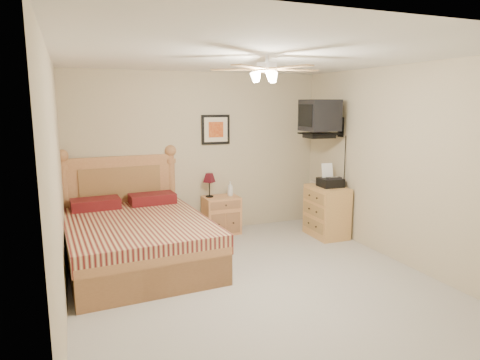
{
  "coord_description": "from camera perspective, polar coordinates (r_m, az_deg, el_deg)",
  "views": [
    {
      "loc": [
        -1.87,
        -4.16,
        2.02
      ],
      "look_at": [
        0.15,
        0.9,
        1.05
      ],
      "focal_mm": 32.0,
      "sensor_mm": 36.0,
      "label": 1
    }
  ],
  "objects": [
    {
      "name": "table_lamp",
      "position": [
        6.65,
        -4.11,
        -0.68
      ],
      "size": [
        0.22,
        0.22,
        0.37
      ],
      "primitive_type": null,
      "rotation": [
        0.0,
        0.0,
        -0.08
      ],
      "color": "#500F19",
      "rests_on": "nightstand"
    },
    {
      "name": "lotion_bottle",
      "position": [
        6.72,
        -1.32,
        -1.18
      ],
      "size": [
        0.09,
        0.09,
        0.23
      ],
      "primitive_type": "imported",
      "rotation": [
        0.0,
        0.0,
        -0.03
      ],
      "color": "white",
      "rests_on": "nightstand"
    },
    {
      "name": "ceiling",
      "position": [
        4.59,
        2.5,
        16.13
      ],
      "size": [
        4.0,
        4.5,
        0.04
      ],
      "primitive_type": "cube",
      "color": "white",
      "rests_on": "ground"
    },
    {
      "name": "wall_left",
      "position": [
        4.24,
        -23.16,
        -1.17
      ],
      "size": [
        0.04,
        4.5,
        2.5
      ],
      "primitive_type": "cube",
      "color": "#BDAE8B",
      "rests_on": "ground"
    },
    {
      "name": "ceiling_fan",
      "position": [
        4.39,
        3.59,
        14.55
      ],
      "size": [
        1.14,
        1.14,
        0.28
      ],
      "primitive_type": null,
      "color": "white",
      "rests_on": "ceiling"
    },
    {
      "name": "nightstand",
      "position": [
        6.75,
        -2.5,
        -4.68
      ],
      "size": [
        0.54,
        0.41,
        0.59
      ],
      "primitive_type": "cube",
      "rotation": [
        0.0,
        0.0,
        0.0
      ],
      "color": "#BD7840",
      "rests_on": "ground"
    },
    {
      "name": "wall_tv",
      "position": [
        6.59,
        11.69,
        8.11
      ],
      "size": [
        0.56,
        0.46,
        0.58
      ],
      "primitive_type": null,
      "color": "black",
      "rests_on": "wall_right"
    },
    {
      "name": "magazine_upper",
      "position": [
        6.8,
        10.16,
        -0.21
      ],
      "size": [
        0.22,
        0.3,
        0.02
      ],
      "primitive_type": "imported",
      "rotation": [
        0.0,
        0.0,
        0.06
      ],
      "color": "gray",
      "rests_on": "magazine_lower"
    },
    {
      "name": "floor",
      "position": [
        4.99,
        2.27,
        -13.75
      ],
      "size": [
        4.5,
        4.5,
        0.0
      ],
      "primitive_type": "plane",
      "color": "#A6A096",
      "rests_on": "ground"
    },
    {
      "name": "wall_front",
      "position": [
        2.78,
        21.78,
        -6.7
      ],
      "size": [
        4.0,
        0.04,
        2.5
      ],
      "primitive_type": "cube",
      "color": "#BDAE8B",
      "rests_on": "ground"
    },
    {
      "name": "framed_picture",
      "position": [
        6.75,
        -3.27,
        6.73
      ],
      "size": [
        0.46,
        0.04,
        0.46
      ],
      "primitive_type": "cube",
      "color": "black",
      "rests_on": "wall_back"
    },
    {
      "name": "dresser",
      "position": [
        6.71,
        11.48,
        -4.13
      ],
      "size": [
        0.47,
        0.67,
        0.78
      ],
      "primitive_type": "cube",
      "rotation": [
        0.0,
        0.0,
        -0.02
      ],
      "color": "#B68047",
      "rests_on": "ground"
    },
    {
      "name": "bed",
      "position": [
        5.49,
        -13.68,
        -4.02
      ],
      "size": [
        1.78,
        2.27,
        1.41
      ],
      "primitive_type": null,
      "rotation": [
        0.0,
        0.0,
        0.06
      ],
      "color": "#A66C41",
      "rests_on": "ground"
    },
    {
      "name": "magazine_lower",
      "position": [
        6.78,
        10.14,
        -0.46
      ],
      "size": [
        0.28,
        0.33,
        0.03
      ],
      "primitive_type": "imported",
      "rotation": [
        0.0,
        0.0,
        0.25
      ],
      "color": "#C4B19A",
      "rests_on": "dresser"
    },
    {
      "name": "wall_right",
      "position": [
        5.73,
        20.96,
        1.75
      ],
      "size": [
        0.04,
        4.5,
        2.5
      ],
      "primitive_type": "cube",
      "color": "#BDAE8B",
      "rests_on": "ground"
    },
    {
      "name": "wall_back",
      "position": [
        6.72,
        -5.48,
        3.52
      ],
      "size": [
        4.0,
        0.04,
        2.5
      ],
      "primitive_type": "cube",
      "color": "#BDAE8B",
      "rests_on": "ground"
    },
    {
      "name": "fax_machine",
      "position": [
        6.59,
        11.98,
        0.59
      ],
      "size": [
        0.35,
        0.36,
        0.35
      ],
      "primitive_type": null,
      "rotation": [
        0.0,
        0.0,
        -0.06
      ],
      "color": "black",
      "rests_on": "dresser"
    }
  ]
}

